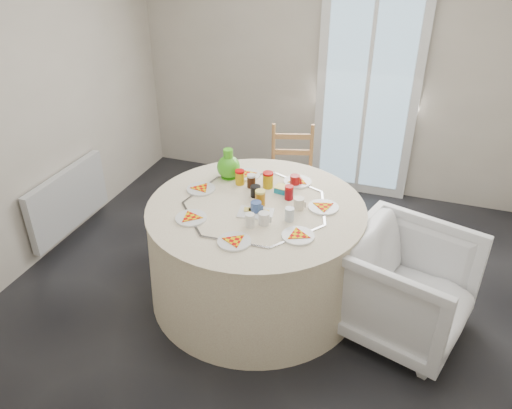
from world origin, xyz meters
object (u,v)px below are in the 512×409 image
(green_pitcher, at_px, (229,168))
(armchair, at_px, (406,286))
(table, at_px, (256,252))
(wooden_chair, at_px, (292,177))
(radiator, at_px, (68,200))

(green_pitcher, bearing_deg, armchair, -5.82)
(table, height_order, wooden_chair, wooden_chair)
(table, xyz_separation_m, green_pitcher, (-0.35, 0.35, 0.49))
(radiator, xyz_separation_m, armchair, (2.97, -0.24, 0.01))
(table, height_order, armchair, armchair)
(radiator, distance_m, table, 1.87)
(radiator, bearing_deg, green_pitcher, 5.86)
(radiator, height_order, armchair, armchair)
(radiator, height_order, table, table)
(green_pitcher, bearing_deg, table, -35.33)
(green_pitcher, bearing_deg, radiator, -164.71)
(wooden_chair, bearing_deg, green_pitcher, -128.84)
(table, xyz_separation_m, wooden_chair, (-0.03, 1.11, 0.09))
(radiator, bearing_deg, table, -5.96)
(radiator, distance_m, green_pitcher, 1.59)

